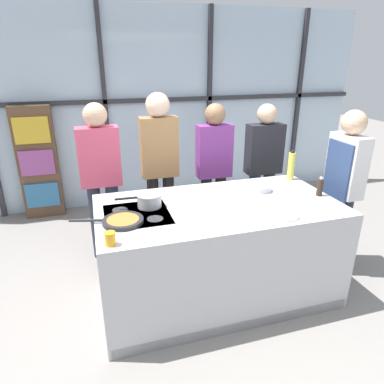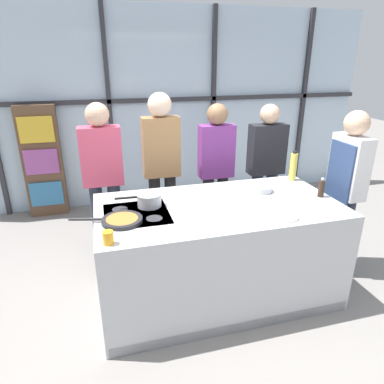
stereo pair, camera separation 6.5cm
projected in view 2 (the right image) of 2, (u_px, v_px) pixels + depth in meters
name	position (u px, v px, depth m)	size (l,w,h in m)	color
ground_plane	(216.00, 292.00, 3.29)	(18.00, 18.00, 0.00)	gray
back_window_wall	(163.00, 109.00, 5.05)	(6.40, 0.10, 2.80)	silver
bookshelf	(43.00, 162.00, 4.69)	(0.51, 0.19, 1.54)	brown
demo_island	(217.00, 251.00, 3.13)	(2.10, 1.08, 0.92)	#B7BABF
chef	(346.00, 183.00, 3.35)	(0.23, 0.40, 1.66)	#232838
spectator_far_left	(103.00, 173.00, 3.60)	(0.42, 0.24, 1.70)	#232838
spectator_center_left	(162.00, 162.00, 3.73)	(0.40, 0.25, 1.78)	black
spectator_center_right	(216.00, 166.00, 3.91)	(0.39, 0.23, 1.65)	black
spectator_far_right	(266.00, 164.00, 4.08)	(0.43, 0.23, 1.63)	#232838
frying_pan	(121.00, 220.00, 2.64)	(0.56, 0.32, 0.03)	#232326
saucepan	(149.00, 199.00, 2.91)	(0.39, 0.21, 0.11)	silver
white_plate	(283.00, 215.00, 2.74)	(0.25, 0.25, 0.01)	white
mixing_bowl	(262.00, 188.00, 3.24)	(0.20, 0.20, 0.06)	silver
oil_bottle	(293.00, 166.00, 3.50)	(0.07, 0.07, 0.31)	#E0CC4C
pepper_grinder	(321.00, 188.00, 3.10)	(0.05, 0.05, 0.18)	#332319
juice_glass_near	(108.00, 238.00, 2.31)	(0.07, 0.07, 0.10)	orange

